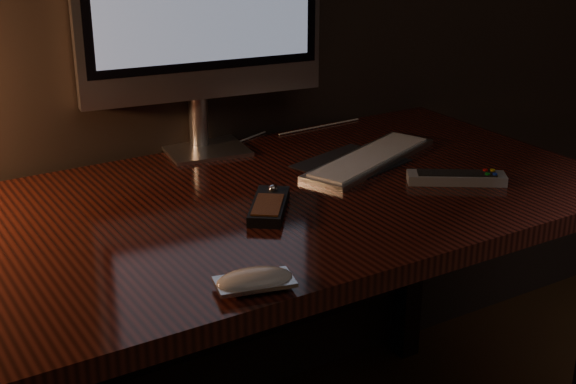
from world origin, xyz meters
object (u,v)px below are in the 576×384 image
mouse (255,283)px  desk (214,254)px  monitor (201,0)px  tv_remote (456,178)px  keyboard (370,158)px  media_remote (269,205)px

mouse → desk: bearing=86.5°
monitor → tv_remote: size_ratio=2.99×
desk → keyboard: keyboard is taller
desk → keyboard: bearing=0.3°
keyboard → tv_remote: 0.21m
monitor → media_remote: size_ratio=3.40×
desk → media_remote: bearing=-66.6°
keyboard → mouse: bearing=-165.0°
keyboard → media_remote: (-0.34, -0.13, 0.00)m
desk → mouse: (-0.12, -0.39, 0.14)m
desk → keyboard: 0.42m
desk → monitor: (0.11, 0.26, 0.48)m
desk → tv_remote: size_ratio=8.16×
desk → tv_remote: tv_remote is taller
media_remote → tv_remote: 0.42m
monitor → mouse: bearing=-101.9°
monitor → tv_remote: 0.67m
desk → keyboard: size_ratio=4.00×
keyboard → media_remote: size_ratio=2.32×
desk → mouse: bearing=-107.2°
keyboard → desk: bearing=158.0°
desk → tv_remote: 0.53m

